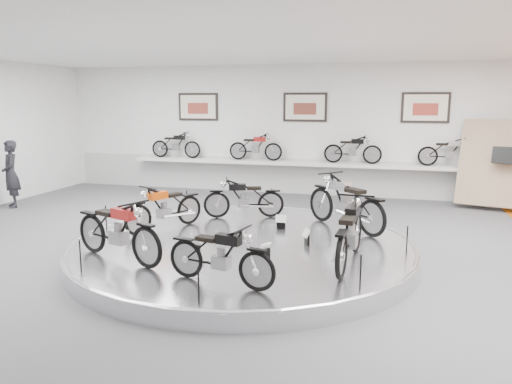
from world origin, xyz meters
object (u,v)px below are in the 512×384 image
(shelf, at_px, (303,163))
(bike_a, at_px, (345,202))
(display_platform, at_px, (242,249))
(bike_c, at_px, (165,207))
(bike_e, at_px, (220,255))
(visitor, at_px, (11,174))
(bike_d, at_px, (118,230))
(bike_f, at_px, (350,232))
(bike_b, at_px, (244,198))

(shelf, xyz_separation_m, bike_a, (1.76, -4.93, -0.14))
(display_platform, distance_m, bike_c, 1.92)
(bike_e, relative_size, visitor, 0.81)
(bike_e, bearing_deg, shelf, 104.68)
(display_platform, bearing_deg, bike_d, -135.96)
(display_platform, distance_m, visitor, 7.88)
(display_platform, bearing_deg, bike_e, -81.29)
(bike_a, xyz_separation_m, bike_e, (-1.42, -3.66, -0.12))
(bike_f, bearing_deg, bike_b, 48.39)
(display_platform, bearing_deg, bike_c, 166.97)
(bike_f, relative_size, visitor, 0.99)
(shelf, height_order, bike_c, bike_c)
(display_platform, xyz_separation_m, bike_e, (0.34, -2.19, 0.59))
(bike_a, height_order, bike_c, bike_a)
(bike_e, bearing_deg, bike_c, 141.43)
(bike_e, bearing_deg, bike_f, 51.23)
(bike_c, bearing_deg, visitor, -83.23)
(bike_c, height_order, bike_f, bike_f)
(bike_a, distance_m, bike_d, 4.58)
(bike_b, distance_m, bike_d, 3.64)
(bike_a, height_order, bike_e, bike_a)
(bike_b, bearing_deg, bike_a, 151.15)
(bike_b, distance_m, bike_c, 1.92)
(shelf, relative_size, bike_e, 7.39)
(shelf, bearing_deg, bike_b, -96.65)
(bike_f, distance_m, visitor, 10.05)
(bike_e, height_order, bike_f, bike_f)
(bike_c, bearing_deg, display_platform, 105.02)
(shelf, xyz_separation_m, bike_f, (2.05, -7.22, -0.16))
(bike_c, bearing_deg, bike_a, 134.76)
(bike_a, height_order, bike_b, bike_a)
(display_platform, distance_m, bike_d, 2.39)
(bike_b, relative_size, bike_d, 0.87)
(bike_b, bearing_deg, bike_c, 30.62)
(shelf, bearing_deg, bike_d, -101.66)
(bike_a, bearing_deg, display_platform, 82.43)
(bike_b, xyz_separation_m, bike_f, (2.57, -2.69, 0.09))
(bike_b, relative_size, bike_f, 0.84)
(bike_b, relative_size, visitor, 0.83)
(bike_d, xyz_separation_m, visitor, (-5.75, 4.20, 0.10))
(bike_d, bearing_deg, shelf, 99.80)
(bike_d, height_order, bike_e, bike_d)
(shelf, height_order, visitor, visitor)
(display_platform, xyz_separation_m, bike_d, (-1.65, -1.59, 0.67))
(bike_c, xyz_separation_m, bike_e, (2.11, -2.60, -0.03))
(shelf, relative_size, visitor, 5.98)
(bike_a, bearing_deg, visitor, 35.49)
(bike_a, height_order, bike_d, bike_a)
(shelf, bearing_deg, bike_a, -70.36)
(bike_c, height_order, visitor, visitor)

